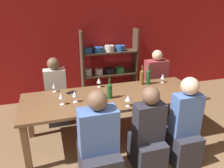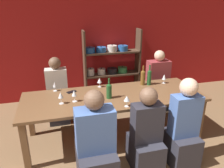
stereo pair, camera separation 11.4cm
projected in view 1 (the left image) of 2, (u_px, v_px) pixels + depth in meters
wall_back_red at (81, 37)px, 4.69m from camera, size 8.80×0.06×2.70m
shelf_unit at (108, 71)px, 4.93m from camera, size 1.26×0.30×1.52m
dining_table at (114, 100)px, 3.34m from camera, size 2.72×0.97×0.74m
wine_bottle_green at (110, 90)px, 3.18m from camera, size 0.08×0.08×0.31m
wine_bottle_dark at (148, 76)px, 3.71m from camera, size 0.07×0.07×0.35m
wine_bottle_amber at (142, 77)px, 3.71m from camera, size 0.08×0.08×0.34m
wine_glass_white_a at (128, 98)px, 2.93m from camera, size 0.08×0.08×0.16m
wine_glass_red_a at (54, 86)px, 3.41m from camera, size 0.07×0.07×0.15m
wine_glass_white_b at (163, 77)px, 3.80m from camera, size 0.07×0.07×0.16m
wine_glass_empty_a at (99, 81)px, 3.60m from camera, size 0.08×0.08×0.16m
wine_glass_white_c at (75, 94)px, 3.05m from camera, size 0.07×0.07×0.17m
wine_glass_white_d at (61, 96)px, 2.98m from camera, size 0.07×0.07×0.17m
cell_phone at (71, 92)px, 3.41m from camera, size 0.17×0.13×0.01m
person_near_a at (184, 131)px, 2.90m from camera, size 0.36×0.45×1.22m
person_far_a at (155, 87)px, 4.46m from camera, size 0.43×0.54×1.20m
person_near_b at (99, 150)px, 2.58m from camera, size 0.45×0.56×1.20m
person_far_b at (57, 99)px, 3.90m from camera, size 0.37×0.46×1.20m
person_near_c at (148, 139)px, 2.81m from camera, size 0.38×0.47×1.14m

